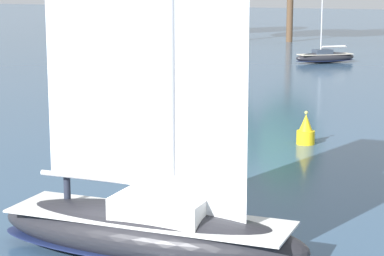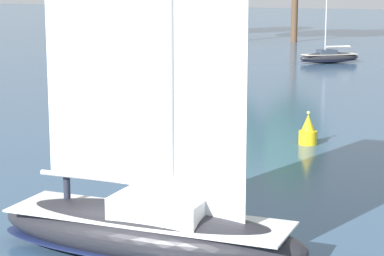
{
  "view_description": "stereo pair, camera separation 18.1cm",
  "coord_description": "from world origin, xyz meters",
  "px_view_note": "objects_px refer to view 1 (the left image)",
  "views": [
    {
      "loc": [
        9.21,
        -17.65,
        7.64
      ],
      "look_at": [
        0.0,
        3.0,
        3.22
      ],
      "focal_mm": 70.0,
      "sensor_mm": 36.0,
      "label": 1
    },
    {
      "loc": [
        9.38,
        -17.58,
        7.64
      ],
      "look_at": [
        0.0,
        3.0,
        3.22
      ],
      "focal_mm": 70.0,
      "sensor_mm": 36.0,
      "label": 2
    }
  ],
  "objects_px": {
    "sailboat_main": "(148,224)",
    "sailboat_moored_near_marina": "(131,43)",
    "channel_buoy": "(306,131)",
    "sailboat_moored_mid_channel": "(325,57)"
  },
  "relations": [
    {
      "from": "sailboat_main",
      "to": "channel_buoy",
      "type": "distance_m",
      "value": 16.55
    },
    {
      "from": "sailboat_moored_near_marina",
      "to": "channel_buoy",
      "type": "bearing_deg",
      "value": -52.47
    },
    {
      "from": "sailboat_main",
      "to": "sailboat_moored_mid_channel",
      "type": "height_order",
      "value": "sailboat_main"
    },
    {
      "from": "sailboat_main",
      "to": "sailboat_moored_near_marina",
      "type": "height_order",
      "value": "sailboat_main"
    },
    {
      "from": "sailboat_moored_mid_channel",
      "to": "sailboat_moored_near_marina",
      "type": "bearing_deg",
      "value": 165.87
    },
    {
      "from": "sailboat_main",
      "to": "sailboat_moored_mid_channel",
      "type": "bearing_deg",
      "value": 98.94
    },
    {
      "from": "sailboat_moored_mid_channel",
      "to": "channel_buoy",
      "type": "relative_size",
      "value": 5.26
    },
    {
      "from": "sailboat_moored_near_marina",
      "to": "channel_buoy",
      "type": "height_order",
      "value": "sailboat_moored_near_marina"
    },
    {
      "from": "sailboat_moored_near_marina",
      "to": "sailboat_moored_mid_channel",
      "type": "xyz_separation_m",
      "value": [
        24.49,
        -6.17,
        -0.11
      ]
    },
    {
      "from": "sailboat_moored_near_marina",
      "to": "sailboat_moored_mid_channel",
      "type": "bearing_deg",
      "value": -14.13
    }
  ]
}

